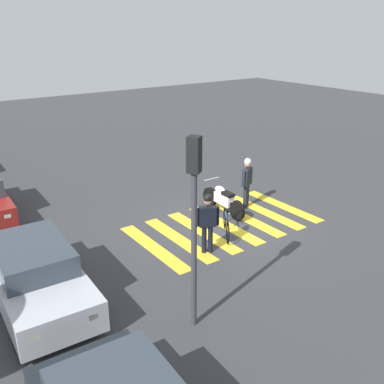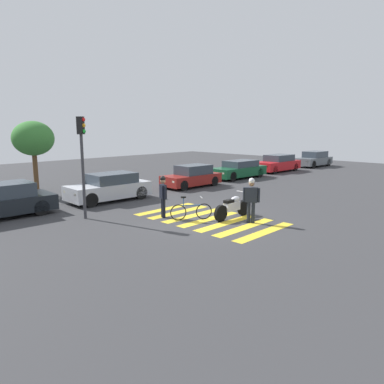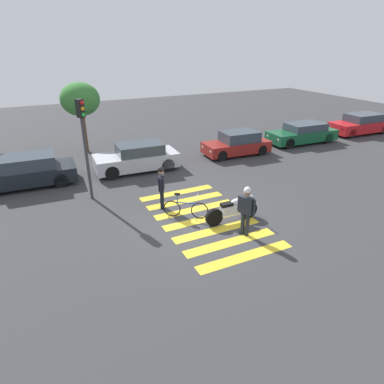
# 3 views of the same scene
# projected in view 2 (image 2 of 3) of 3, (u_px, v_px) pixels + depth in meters

# --- Properties ---
(ground_plane) EXTENTS (60.00, 60.00, 0.00)m
(ground_plane) POSITION_uv_depth(u_px,v_px,m) (209.00, 219.00, 15.08)
(ground_plane) COLOR #38383A
(police_motorcycle) EXTENTS (2.17, 0.62, 1.06)m
(police_motorcycle) POSITION_uv_depth(u_px,v_px,m) (232.00, 207.00, 15.17)
(police_motorcycle) COLOR black
(police_motorcycle) RESTS_ON ground_plane
(leaning_bicycle) EXTENTS (1.45, 1.03, 0.99)m
(leaning_bicycle) POSITION_uv_depth(u_px,v_px,m) (191.00, 211.00, 14.89)
(leaning_bicycle) COLOR black
(leaning_bicycle) RESTS_ON ground_plane
(officer_on_foot) EXTENTS (0.39, 0.62, 1.81)m
(officer_on_foot) POSITION_uv_depth(u_px,v_px,m) (251.00, 197.00, 14.33)
(officer_on_foot) COLOR #1E232D
(officer_on_foot) RESTS_ON ground_plane
(officer_by_motorcycle) EXTENTS (0.39, 0.61, 1.77)m
(officer_by_motorcycle) POSITION_uv_depth(u_px,v_px,m) (163.00, 194.00, 15.19)
(officer_by_motorcycle) COLOR black
(officer_by_motorcycle) RESTS_ON ground_plane
(crosswalk_stripes) EXTENTS (3.41, 5.85, 0.01)m
(crosswalk_stripes) POSITION_uv_depth(u_px,v_px,m) (209.00, 219.00, 15.08)
(crosswalk_stripes) COLOR yellow
(crosswalk_stripes) RESTS_ON ground_plane
(car_silver_sedan) EXTENTS (4.32, 1.97, 1.42)m
(car_silver_sedan) POSITION_uv_depth(u_px,v_px,m) (110.00, 188.00, 18.76)
(car_silver_sedan) COLOR black
(car_silver_sedan) RESTS_ON ground_plane
(car_maroon_wagon) EXTENTS (4.00, 1.83, 1.38)m
(car_maroon_wagon) POSITION_uv_depth(u_px,v_px,m) (192.00, 177.00, 23.14)
(car_maroon_wagon) COLOR black
(car_maroon_wagon) RESTS_ON ground_plane
(car_green_compact) EXTENTS (4.73, 1.95, 1.31)m
(car_green_compact) POSITION_uv_depth(u_px,v_px,m) (239.00, 170.00, 27.03)
(car_green_compact) COLOR black
(car_green_compact) RESTS_ON ground_plane
(car_red_convertible) EXTENTS (4.67, 2.00, 1.43)m
(car_red_convertible) POSITION_uv_depth(u_px,v_px,m) (278.00, 163.00, 31.07)
(car_red_convertible) COLOR black
(car_red_convertible) RESTS_ON ground_plane
(car_grey_coupe) EXTENTS (4.38, 1.91, 1.46)m
(car_grey_coupe) POSITION_uv_depth(u_px,v_px,m) (314.00, 159.00, 34.96)
(car_grey_coupe) COLOR black
(car_grey_coupe) RESTS_ON ground_plane
(traffic_light_pole) EXTENTS (0.33, 0.35, 4.18)m
(traffic_light_pole) POSITION_uv_depth(u_px,v_px,m) (82.00, 151.00, 14.69)
(traffic_light_pole) COLOR #38383D
(traffic_light_pole) RESTS_ON ground_plane
(street_tree_mid) EXTENTS (2.24, 2.24, 4.10)m
(street_tree_mid) POSITION_uv_depth(u_px,v_px,m) (33.00, 139.00, 20.16)
(street_tree_mid) COLOR brown
(street_tree_mid) RESTS_ON ground_plane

